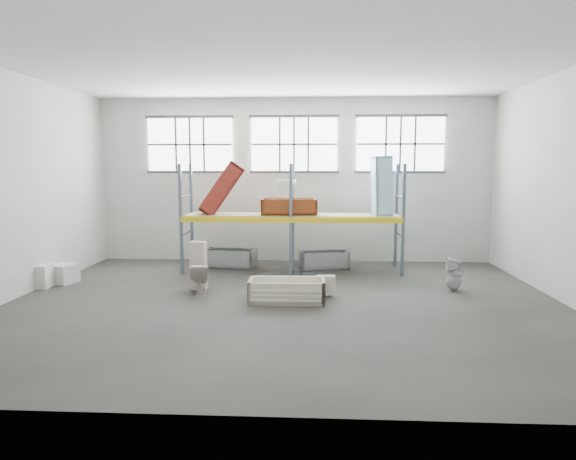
# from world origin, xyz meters

# --- Properties ---
(floor) EXTENTS (12.00, 10.00, 0.10)m
(floor) POSITION_xyz_m (0.00, 0.00, -0.05)
(floor) COLOR #48453E
(floor) RESTS_ON ground
(ceiling) EXTENTS (12.00, 10.00, 0.10)m
(ceiling) POSITION_xyz_m (0.00, 0.00, 5.05)
(ceiling) COLOR silver
(ceiling) RESTS_ON ground
(wall_back) EXTENTS (12.00, 0.10, 5.00)m
(wall_back) POSITION_xyz_m (0.00, 5.05, 2.50)
(wall_back) COLOR #B0AFA4
(wall_back) RESTS_ON ground
(wall_front) EXTENTS (12.00, 0.10, 5.00)m
(wall_front) POSITION_xyz_m (0.00, -5.05, 2.50)
(wall_front) COLOR #A9A99D
(wall_front) RESTS_ON ground
(wall_left) EXTENTS (0.10, 10.00, 5.00)m
(wall_left) POSITION_xyz_m (-6.05, 0.00, 2.50)
(wall_left) COLOR #B6B5A8
(wall_left) RESTS_ON ground
(window_left) EXTENTS (2.60, 0.04, 1.60)m
(window_left) POSITION_xyz_m (-3.20, 4.94, 3.60)
(window_left) COLOR white
(window_left) RESTS_ON wall_back
(window_mid) EXTENTS (2.60, 0.04, 1.60)m
(window_mid) POSITION_xyz_m (0.00, 4.94, 3.60)
(window_mid) COLOR white
(window_mid) RESTS_ON wall_back
(window_right) EXTENTS (2.60, 0.04, 1.60)m
(window_right) POSITION_xyz_m (3.20, 4.94, 3.60)
(window_right) COLOR white
(window_right) RESTS_ON wall_back
(rack_upright_la) EXTENTS (0.08, 0.08, 3.00)m
(rack_upright_la) POSITION_xyz_m (-3.00, 2.90, 1.50)
(rack_upright_la) COLOR slate
(rack_upright_la) RESTS_ON floor
(rack_upright_lb) EXTENTS (0.08, 0.08, 3.00)m
(rack_upright_lb) POSITION_xyz_m (-3.00, 4.10, 1.50)
(rack_upright_lb) COLOR slate
(rack_upright_lb) RESTS_ON floor
(rack_upright_ma) EXTENTS (0.08, 0.08, 3.00)m
(rack_upright_ma) POSITION_xyz_m (0.00, 2.90, 1.50)
(rack_upright_ma) COLOR slate
(rack_upright_ma) RESTS_ON floor
(rack_upright_mb) EXTENTS (0.08, 0.08, 3.00)m
(rack_upright_mb) POSITION_xyz_m (0.00, 4.10, 1.50)
(rack_upright_mb) COLOR slate
(rack_upright_mb) RESTS_ON floor
(rack_upright_ra) EXTENTS (0.08, 0.08, 3.00)m
(rack_upright_ra) POSITION_xyz_m (3.00, 2.90, 1.50)
(rack_upright_ra) COLOR slate
(rack_upright_ra) RESTS_ON floor
(rack_upright_rb) EXTENTS (0.08, 0.08, 3.00)m
(rack_upright_rb) POSITION_xyz_m (3.00, 4.10, 1.50)
(rack_upright_rb) COLOR slate
(rack_upright_rb) RESTS_ON floor
(rack_beam_front) EXTENTS (6.00, 0.10, 0.14)m
(rack_beam_front) POSITION_xyz_m (0.00, 2.90, 1.50)
(rack_beam_front) COLOR yellow
(rack_beam_front) RESTS_ON floor
(rack_beam_back) EXTENTS (6.00, 0.10, 0.14)m
(rack_beam_back) POSITION_xyz_m (0.00, 4.10, 1.50)
(rack_beam_back) COLOR yellow
(rack_beam_back) RESTS_ON floor
(shelf_deck) EXTENTS (5.90, 1.10, 0.03)m
(shelf_deck) POSITION_xyz_m (0.00, 3.50, 1.58)
(shelf_deck) COLOR gray
(shelf_deck) RESTS_ON floor
(wet_patch) EXTENTS (1.80, 1.80, 0.00)m
(wet_patch) POSITION_xyz_m (0.00, 2.70, 0.00)
(wet_patch) COLOR black
(wet_patch) RESTS_ON floor
(bathtub_beige) EXTENTS (1.66, 0.80, 0.49)m
(bathtub_beige) POSITION_xyz_m (0.05, 0.13, 0.24)
(bathtub_beige) COLOR beige
(bathtub_beige) RESTS_ON floor
(cistern_spare) EXTENTS (0.42, 0.21, 0.40)m
(cistern_spare) POSITION_xyz_m (0.90, 0.62, 0.28)
(cistern_spare) COLOR beige
(cistern_spare) RESTS_ON bathtub_beige
(sink_in_tub) EXTENTS (0.62, 0.62, 0.16)m
(sink_in_tub) POSITION_xyz_m (0.40, 0.56, 0.16)
(sink_in_tub) COLOR beige
(sink_in_tub) RESTS_ON bathtub_beige
(toilet_beige) EXTENTS (0.50, 0.75, 0.71)m
(toilet_beige) POSITION_xyz_m (-1.99, 0.70, 0.35)
(toilet_beige) COLOR beige
(toilet_beige) RESTS_ON floor
(cistern_tall) EXTENTS (0.39, 0.27, 1.15)m
(cistern_tall) POSITION_xyz_m (-2.13, 1.14, 0.58)
(cistern_tall) COLOR beige
(cistern_tall) RESTS_ON floor
(toilet_white) EXTENTS (0.39, 0.38, 0.79)m
(toilet_white) POSITION_xyz_m (3.95, 1.31, 0.40)
(toilet_white) COLOR silver
(toilet_white) RESTS_ON floor
(steel_tub_left) EXTENTS (1.54, 0.88, 0.53)m
(steel_tub_left) POSITION_xyz_m (-1.82, 3.81, 0.27)
(steel_tub_left) COLOR #ABAFB3
(steel_tub_left) RESTS_ON floor
(steel_tub_right) EXTENTS (1.48, 0.92, 0.50)m
(steel_tub_right) POSITION_xyz_m (0.92, 3.79, 0.25)
(steel_tub_right) COLOR #B2B4BC
(steel_tub_right) RESTS_ON floor
(rust_tub_flat) EXTENTS (1.60, 0.84, 0.43)m
(rust_tub_flat) POSITION_xyz_m (-0.08, 3.39, 1.82)
(rust_tub_flat) COLOR #8F3811
(rust_tub_flat) RESTS_ON shelf_deck
(rust_tub_tilted) EXTENTS (1.43, 1.00, 1.59)m
(rust_tub_tilted) POSITION_xyz_m (-2.00, 3.55, 2.29)
(rust_tub_tilted) COLOR #983427
(rust_tub_tilted) RESTS_ON shelf_deck
(sink_on_shelf) EXTENTS (0.67, 0.57, 0.52)m
(sink_on_shelf) POSITION_xyz_m (-0.16, 3.34, 2.09)
(sink_on_shelf) COLOR white
(sink_on_shelf) RESTS_ON rust_tub_flat
(blue_tub_upright) EXTENTS (0.57, 0.80, 1.64)m
(blue_tub_upright) POSITION_xyz_m (2.49, 3.51, 2.40)
(blue_tub_upright) COLOR #9ED2EA
(blue_tub_upright) RESTS_ON shelf_deck
(bucket) EXTENTS (0.38, 0.38, 0.37)m
(bucket) POSITION_xyz_m (0.15, -0.01, 0.19)
(bucket) COLOR silver
(bucket) RESTS_ON floor
(carton_near) EXTENTS (0.67, 0.58, 0.56)m
(carton_near) POSITION_xyz_m (-6.10, 1.13, 0.28)
(carton_near) COLOR silver
(carton_near) RESTS_ON floor
(carton_far) EXTENTS (0.72, 0.72, 0.48)m
(carton_far) POSITION_xyz_m (-5.70, 1.59, 0.24)
(carton_far) COLOR beige
(carton_far) RESTS_ON floor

